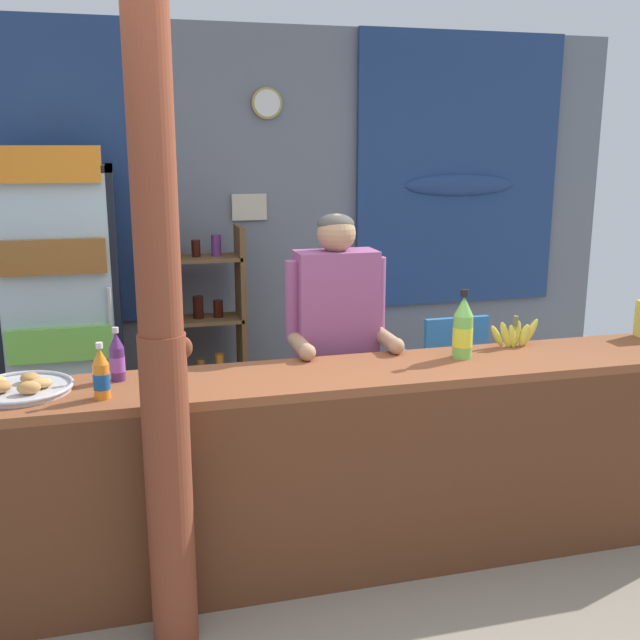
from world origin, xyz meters
The scene contains 13 objects.
ground_plane centered at (0.00, 1.06, 0.00)m, with size 7.19×7.19×0.00m, color gray.
back_wall_curtained centered at (-0.02, 2.68, 1.39)m, with size 5.39×0.22×2.67m.
stall_counter centered at (-0.06, 0.40, 0.57)m, with size 4.02×0.50×0.93m.
timber_post centered at (-0.78, 0.13, 1.19)m, with size 0.20×0.17×2.48m.
drink_fridge centered at (-1.28, 2.18, 1.03)m, with size 0.70×0.62×1.89m.
bottle_shelf_rack centered at (-0.37, 2.37, 0.71)m, with size 0.48×0.28×1.37m.
plastic_lawn_chair centered at (1.06, 1.71, 0.49)m, with size 0.45×0.45×0.86m.
shopkeeper centered at (0.11, 0.97, 0.99)m, with size 0.51×0.42×1.57m.
soda_bottle_lime_soda centered at (0.60, 0.56, 1.06)m, with size 0.09×0.09×0.32m.
soda_bottle_grape_soda centered at (-0.94, 0.62, 1.02)m, with size 0.06×0.06×0.23m.
soda_bottle_orange_soda centered at (-1.00, 0.40, 1.02)m, with size 0.07×0.07×0.23m.
pastry_tray centered at (-1.33, 0.56, 0.95)m, with size 0.42×0.42×0.07m.
banana_bunch centered at (0.94, 0.68, 0.99)m, with size 0.27×0.06×0.16m.
Camera 1 is at (-0.89, -2.49, 1.90)m, focal length 41.81 mm.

